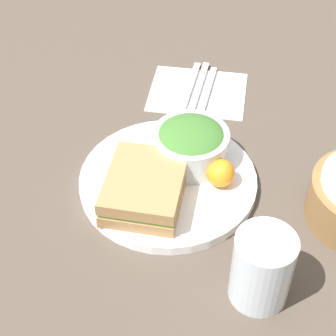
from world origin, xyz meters
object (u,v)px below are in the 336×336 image
Objects in this scene: salad_bowl at (191,143)px; fork at (189,88)px; knife at (198,90)px; plate at (168,181)px; spoon at (207,91)px; sandwich at (145,188)px; dressing_cup at (136,153)px; drink_glass at (262,268)px.

salad_bowl is 0.21m from fork.
salad_bowl is 0.21m from knife.
spoon is at bearing 172.06° from plate.
sandwich reaches higher than dressing_cup.
salad_bowl reaches higher than spoon.
salad_bowl is at bearing 149.13° from plate.
fork is at bearing 90.00° from spoon.
knife is (-0.20, -0.01, -0.04)m from salad_bowl.
salad_bowl is at bearing -172.70° from knife.
knife is at bearing 90.00° from spoon.
drink_glass is at bearing 45.10° from dressing_cup.
drink_glass is at bearing 39.99° from plate.
dressing_cup is (0.02, -0.09, -0.02)m from salad_bowl.
fork is (-0.25, -0.00, -0.00)m from plate.
dressing_cup is (-0.03, -0.06, 0.03)m from plate.
sandwich reaches higher than fork.
sandwich is 0.92× the size of spoon.
drink_glass reaches higher than dressing_cup.
salad_bowl is 0.26m from drink_glass.
salad_bowl is 0.68× the size of knife.
spoon is (-0.22, 0.09, -0.03)m from dressing_cup.
drink_glass reaches higher than spoon.
dressing_cup reaches higher than fork.
salad_bowl is 1.97× the size of dressing_cup.
spoon is (-0.25, 0.03, -0.00)m from plate.
salad_bowl is at bearing 104.50° from dressing_cup.
plate is 1.83× the size of spoon.
dressing_cup is at bearing -134.90° from drink_glass.
fork is at bearing 90.00° from knife.
plate is 0.07m from dressing_cup.
sandwich is 1.15× the size of salad_bowl.
fork is at bearing 166.27° from dressing_cup.
dressing_cup is at bearing 170.10° from fork.
salad_bowl is at bearing -151.87° from drink_glass.
drink_glass reaches higher than plate.
plate is at bearing 152.13° from sandwich.
drink_glass is (0.23, 0.12, 0.00)m from salad_bowl.
salad_bowl is at bearing 150.65° from sandwich.
knife is (0.00, 0.02, 0.00)m from fork.
knife is (-0.25, 0.02, -0.00)m from plate.
plate is 1.99× the size of sandwich.
plate reaches higher than fork.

